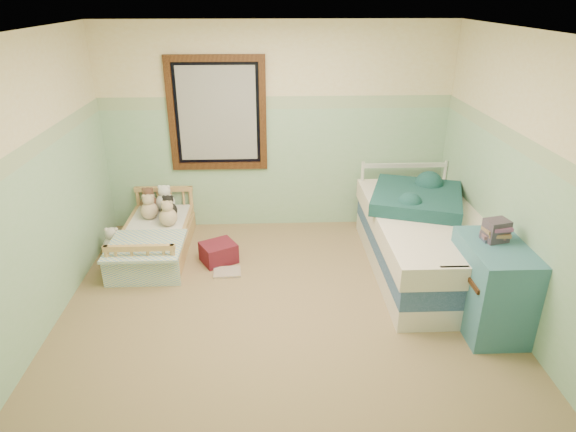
{
  "coord_description": "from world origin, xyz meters",
  "views": [
    {
      "loc": [
        -0.11,
        -4.14,
        2.78
      ],
      "look_at": [
        0.08,
        0.35,
        0.75
      ],
      "focal_mm": 31.12,
      "sensor_mm": 36.0,
      "label": 1
    }
  ],
  "objects_px": {
    "dresser": "(491,286)",
    "red_pillow": "(219,253)",
    "plush_floor_tan": "(135,271)",
    "twin_bed_frame": "(423,261)",
    "plush_floor_cream": "(114,246)",
    "floor_book": "(227,272)",
    "toddler_bed_frame": "(156,245)"
  },
  "relations": [
    {
      "from": "dresser",
      "to": "red_pillow",
      "type": "relative_size",
      "value": 2.27
    },
    {
      "from": "plush_floor_tan",
      "to": "twin_bed_frame",
      "type": "distance_m",
      "value": 3.07
    },
    {
      "from": "dresser",
      "to": "plush_floor_tan",
      "type": "bearing_deg",
      "value": 165.03
    },
    {
      "from": "twin_bed_frame",
      "to": "red_pillow",
      "type": "height_order",
      "value": "red_pillow"
    },
    {
      "from": "dresser",
      "to": "red_pillow",
      "type": "bearing_deg",
      "value": 153.21
    },
    {
      "from": "plush_floor_cream",
      "to": "floor_book",
      "type": "height_order",
      "value": "plush_floor_cream"
    },
    {
      "from": "plush_floor_cream",
      "to": "toddler_bed_frame",
      "type": "bearing_deg",
      "value": 5.16
    },
    {
      "from": "plush_floor_cream",
      "to": "red_pillow",
      "type": "bearing_deg",
      "value": -9.67
    },
    {
      "from": "toddler_bed_frame",
      "to": "plush_floor_cream",
      "type": "bearing_deg",
      "value": -174.84
    },
    {
      "from": "toddler_bed_frame",
      "to": "twin_bed_frame",
      "type": "relative_size",
      "value": 0.67
    },
    {
      "from": "floor_book",
      "to": "plush_floor_tan",
      "type": "bearing_deg",
      "value": -177.23
    },
    {
      "from": "twin_bed_frame",
      "to": "dresser",
      "type": "distance_m",
      "value": 1.07
    },
    {
      "from": "plush_floor_cream",
      "to": "red_pillow",
      "type": "relative_size",
      "value": 0.65
    },
    {
      "from": "plush_floor_tan",
      "to": "plush_floor_cream",
      "type": "bearing_deg",
      "value": 123.28
    },
    {
      "from": "toddler_bed_frame",
      "to": "twin_bed_frame",
      "type": "xyz_separation_m",
      "value": [
        2.97,
        -0.54,
        0.02
      ]
    },
    {
      "from": "toddler_bed_frame",
      "to": "plush_floor_tan",
      "type": "height_order",
      "value": "plush_floor_tan"
    },
    {
      "from": "plush_floor_cream",
      "to": "twin_bed_frame",
      "type": "bearing_deg",
      "value": -8.16
    },
    {
      "from": "toddler_bed_frame",
      "to": "twin_bed_frame",
      "type": "distance_m",
      "value": 3.02
    },
    {
      "from": "plush_floor_tan",
      "to": "floor_book",
      "type": "height_order",
      "value": "plush_floor_tan"
    },
    {
      "from": "plush_floor_cream",
      "to": "twin_bed_frame",
      "type": "distance_m",
      "value": 3.48
    },
    {
      "from": "plush_floor_cream",
      "to": "floor_book",
      "type": "distance_m",
      "value": 1.41
    },
    {
      "from": "plush_floor_cream",
      "to": "dresser",
      "type": "height_order",
      "value": "dresser"
    },
    {
      "from": "plush_floor_tan",
      "to": "toddler_bed_frame",
      "type": "bearing_deg",
      "value": 81.77
    },
    {
      "from": "plush_floor_cream",
      "to": "red_pillow",
      "type": "height_order",
      "value": "plush_floor_cream"
    },
    {
      "from": "dresser",
      "to": "floor_book",
      "type": "distance_m",
      "value": 2.64
    },
    {
      "from": "plush_floor_cream",
      "to": "twin_bed_frame",
      "type": "height_order",
      "value": "plush_floor_cream"
    },
    {
      "from": "dresser",
      "to": "red_pillow",
      "type": "height_order",
      "value": "dresser"
    },
    {
      "from": "toddler_bed_frame",
      "to": "red_pillow",
      "type": "relative_size",
      "value": 4.04
    },
    {
      "from": "floor_book",
      "to": "toddler_bed_frame",
      "type": "bearing_deg",
      "value": 145.02
    },
    {
      "from": "twin_bed_frame",
      "to": "toddler_bed_frame",
      "type": "bearing_deg",
      "value": 169.76
    },
    {
      "from": "plush_floor_tan",
      "to": "twin_bed_frame",
      "type": "bearing_deg",
      "value": 1.64
    },
    {
      "from": "twin_bed_frame",
      "to": "red_pillow",
      "type": "bearing_deg",
      "value": 172.66
    }
  ]
}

